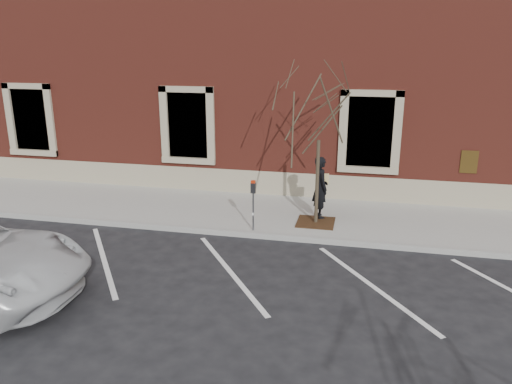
# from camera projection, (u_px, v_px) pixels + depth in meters

# --- Properties ---
(ground) EXTENTS (120.00, 120.00, 0.00)m
(ground) POSITION_uv_depth(u_px,v_px,m) (251.00, 237.00, 13.59)
(ground) COLOR #28282B
(ground) RESTS_ON ground
(sidewalk_near) EXTENTS (40.00, 3.50, 0.15)m
(sidewalk_near) POSITION_uv_depth(u_px,v_px,m) (264.00, 214.00, 15.20)
(sidewalk_near) COLOR #A3A299
(sidewalk_near) RESTS_ON ground
(curb_near) EXTENTS (40.00, 0.12, 0.15)m
(curb_near) POSITION_uv_depth(u_px,v_px,m) (251.00, 235.00, 13.52)
(curb_near) COLOR #9E9E99
(curb_near) RESTS_ON ground
(parking_stripes) EXTENTS (28.00, 4.40, 0.01)m
(parking_stripes) POSITION_uv_depth(u_px,v_px,m) (230.00, 271.00, 11.53)
(parking_stripes) COLOR silver
(parking_stripes) RESTS_ON ground
(building_civic) EXTENTS (40.00, 8.62, 8.00)m
(building_civic) POSITION_uv_depth(u_px,v_px,m) (295.00, 71.00, 19.68)
(building_civic) COLOR maroon
(building_civic) RESTS_ON ground
(man) EXTENTS (0.68, 0.79, 1.82)m
(man) POSITION_uv_depth(u_px,v_px,m) (320.00, 188.00, 14.40)
(man) COLOR black
(man) RESTS_ON sidewalk_near
(parking_meter) EXTENTS (0.13, 0.10, 1.41)m
(parking_meter) POSITION_uv_depth(u_px,v_px,m) (253.00, 196.00, 13.37)
(parking_meter) COLOR #595B60
(parking_meter) RESTS_ON sidewalk_near
(tree_grate) EXTENTS (1.06, 1.06, 0.03)m
(tree_grate) POSITION_uv_depth(u_px,v_px,m) (316.00, 222.00, 14.21)
(tree_grate) COLOR #462A16
(tree_grate) RESTS_ON sidewalk_near
(sapling) EXTENTS (2.60, 2.60, 4.34)m
(sapling) POSITION_uv_depth(u_px,v_px,m) (320.00, 116.00, 13.34)
(sapling) COLOR #413727
(sapling) RESTS_ON sidewalk_near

